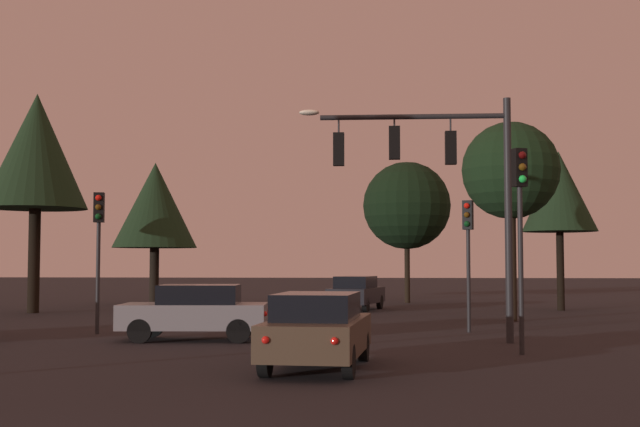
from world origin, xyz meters
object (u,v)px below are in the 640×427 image
object	(u,v)px
car_crossing_right	(195,311)
tree_lot_edge	(36,152)
traffic_light_median	(520,209)
car_far_lane	(356,292)
tree_right_cluster	(155,206)
tree_behind_sign	(407,206)
traffic_light_corner_right	(468,238)
traffic_light_corner_left	(98,233)
traffic_signal_mast_arm	(441,170)
tree_left_far	(559,192)
tree_center_horizon	(511,171)
car_nearside_lane	(318,329)

from	to	relation	value
car_crossing_right	tree_lot_edge	bearing A→B (deg)	129.78
traffic_light_median	tree_lot_edge	distance (m)	23.35
car_far_lane	tree_right_cluster	size ratio (longest dim) A/B	0.60
traffic_light_median	tree_behind_sign	distance (m)	24.55
car_crossing_right	tree_right_cluster	size ratio (longest dim) A/B	0.57
traffic_light_median	traffic_light_corner_right	bearing A→B (deg)	95.44
traffic_light_corner_right	car_crossing_right	size ratio (longest dim) A/B	0.97
traffic_light_corner_left	car_far_lane	size ratio (longest dim) A/B	0.97
traffic_light_corner_left	car_far_lane	world-z (taller)	traffic_light_corner_left
traffic_signal_mast_arm	tree_right_cluster	size ratio (longest dim) A/B	0.90
car_crossing_right	tree_left_far	world-z (taller)	tree_left_far
traffic_light_corner_right	tree_left_far	distance (m)	13.27
traffic_signal_mast_arm	car_crossing_right	size ratio (longest dim) A/B	1.58
traffic_light_median	tree_center_horizon	distance (m)	11.34
car_far_lane	tree_lot_edge	world-z (taller)	tree_lot_edge
traffic_signal_mast_arm	tree_left_far	size ratio (longest dim) A/B	0.92
traffic_light_median	car_crossing_right	bearing A→B (deg)	160.53
traffic_light_median	traffic_light_corner_left	bearing A→B (deg)	158.11
traffic_light_corner_right	car_far_lane	xyz separation A→B (m)	(-3.81, 11.44, -2.08)
car_crossing_right	tree_lot_edge	world-z (taller)	tree_lot_edge
traffic_light_corner_left	tree_center_horizon	xyz separation A→B (m)	(13.23, 6.32, 2.47)
traffic_light_corner_left	car_nearside_lane	distance (m)	10.74
traffic_signal_mast_arm	traffic_light_corner_right	size ratio (longest dim) A/B	1.62
traffic_light_corner_left	tree_right_cluster	world-z (taller)	tree_right_cluster
car_nearside_lane	tree_behind_sign	xyz separation A→B (m)	(2.61, 27.33, 4.36)
car_far_lane	tree_behind_sign	distance (m)	8.47
traffic_light_corner_left	tree_center_horizon	bearing A→B (deg)	25.53
tree_center_horizon	car_crossing_right	bearing A→B (deg)	-140.62
traffic_light_corner_left	tree_right_cluster	xyz separation A→B (m)	(-3.10, 17.18, 2.04)
tree_center_horizon	tree_right_cluster	xyz separation A→B (m)	(-16.33, 10.86, -0.43)
tree_lot_edge	traffic_light_corner_left	bearing A→B (deg)	-57.52
tree_right_cluster	car_crossing_right	bearing A→B (deg)	-71.10
traffic_light_corner_left	tree_lot_edge	distance (m)	12.22
tree_behind_sign	tree_left_far	xyz separation A→B (m)	(6.62, -6.34, 0.14)
car_nearside_lane	car_far_lane	distance (m)	20.51
traffic_light_corner_left	traffic_light_median	size ratio (longest dim) A/B	0.88
tree_behind_sign	tree_right_cluster	world-z (taller)	tree_behind_sign
tree_lot_edge	car_nearside_lane	bearing A→B (deg)	-52.32
traffic_light_corner_right	tree_center_horizon	world-z (taller)	tree_center_horizon
car_crossing_right	car_far_lane	world-z (taller)	same
traffic_signal_mast_arm	tree_right_cluster	bearing A→B (deg)	124.65
traffic_light_corner_left	car_far_lane	xyz separation A→B (m)	(7.35, 12.87, -2.22)
tree_center_horizon	traffic_light_corner_left	bearing A→B (deg)	-154.47
traffic_light_corner_left	traffic_light_median	xyz separation A→B (m)	(11.74, -4.72, 0.37)
car_far_lane	tree_center_horizon	distance (m)	9.97
traffic_signal_mast_arm	tree_right_cluster	xyz separation A→B (m)	(-13.20, 19.10, 0.43)
car_crossing_right	car_nearside_lane	bearing A→B (deg)	-56.83
car_nearside_lane	tree_right_cluster	bearing A→B (deg)	112.59
car_nearside_lane	tree_center_horizon	world-z (taller)	tree_center_horizon
tree_lot_edge	traffic_light_corner_right	bearing A→B (deg)	-25.67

